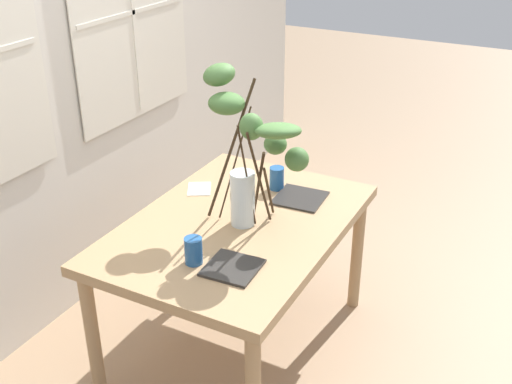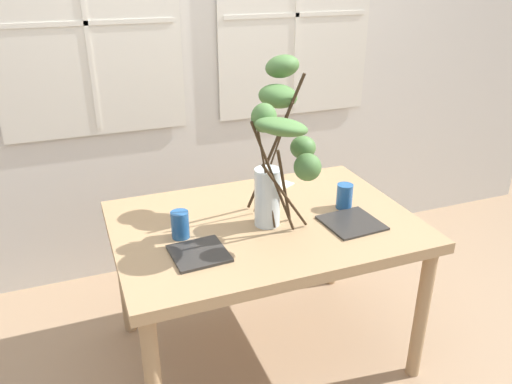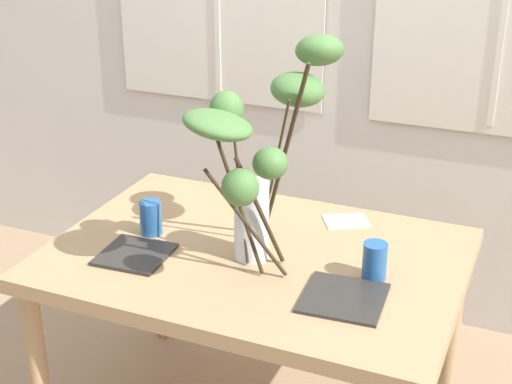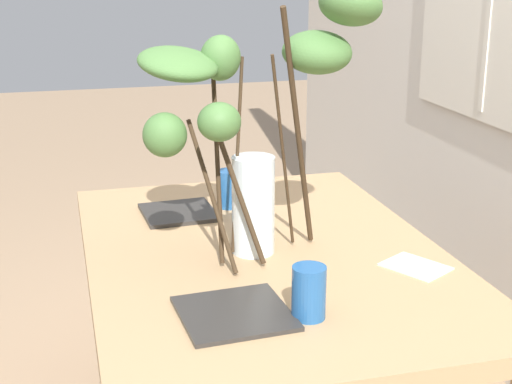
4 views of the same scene
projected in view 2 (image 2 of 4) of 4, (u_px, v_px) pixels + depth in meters
The scene contains 9 objects.
ground at pixel (263, 349), 2.55m from camera, with size 14.00×14.00×0.00m, color #9E7F60.
back_wall_with_windows at pixel (196, 40), 2.87m from camera, with size 5.17×0.14×2.73m.
dining_table at pixel (264, 236), 2.28m from camera, with size 1.31×0.92×0.73m.
vase_with_branches at pixel (279, 138), 2.07m from camera, with size 0.38×0.60×0.71m.
drinking_glass_blue_left at pixel (180, 225), 2.10m from camera, with size 0.07×0.07×0.12m, color #235693.
drinking_glass_blue_right at pixel (344, 196), 2.35m from camera, with size 0.07×0.07×0.12m, color #235693.
plate_square_left at pixel (199, 253), 1.99m from camera, with size 0.21×0.21×0.01m, color #2D2B28.
plate_square_right at pixel (352, 223), 2.22m from camera, with size 0.23×0.23×0.01m, color #2D2B28.
napkin_folded at pixel (277, 185), 2.60m from camera, with size 0.15×0.11×0.00m, color silver.
Camera 2 is at (-0.75, -1.85, 1.78)m, focal length 35.79 mm.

